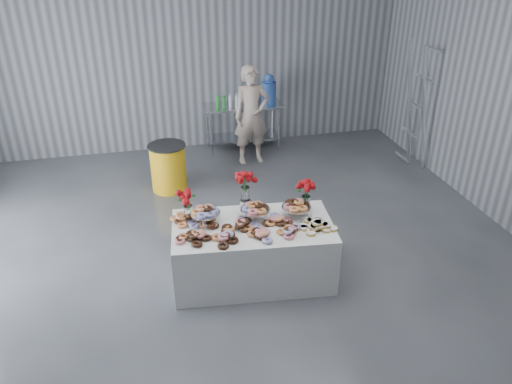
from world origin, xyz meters
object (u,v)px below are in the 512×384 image
person (251,115)px  water_jug (269,90)px  prep_table (243,119)px  trash_barrel (168,167)px  display_table (253,251)px  stepladder (417,106)px

person → water_jug: bearing=46.8°
prep_table → person: (0.03, -0.60, 0.27)m
prep_table → trash_barrel: bearing=-138.2°
display_table → person: person is taller
trash_barrel → stepladder: 4.42m
prep_table → stepladder: stepladder is taller
display_table → trash_barrel: trash_barrel is taller
prep_table → person: person is taller
water_jug → person: person is taller
water_jug → display_table: bearing=-107.1°
water_jug → person: size_ratio=0.31×
water_jug → trash_barrel: (-2.05, -1.38, -0.76)m
prep_table → water_jug: 0.73m
display_table → prep_table: size_ratio=1.27×
trash_barrel → stepladder: bearing=0.1°
display_table → water_jug: 4.27m
display_table → stepladder: size_ratio=0.86×
stepladder → prep_table: bearing=154.0°
water_jug → stepladder: 2.70m
person → display_table: bearing=-107.6°
prep_table → trash_barrel: (-1.55, -1.38, -0.23)m
display_table → stepladder: 4.48m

